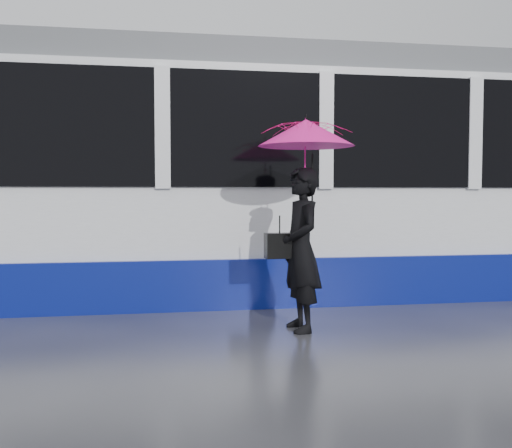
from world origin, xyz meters
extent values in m
plane|color=#29292E|center=(0.00, 0.00, 0.00)|extent=(90.00, 90.00, 0.00)
cube|color=#3F3D38|center=(0.00, 1.78, 0.01)|extent=(34.00, 0.07, 0.02)
cube|color=#3F3D38|center=(0.00, 3.22, 0.01)|extent=(34.00, 0.07, 0.02)
cube|color=white|center=(0.52, 2.50, 1.52)|extent=(24.00, 2.40, 2.95)
cube|color=navy|center=(0.52, 2.50, 0.31)|extent=(24.00, 2.56, 0.62)
cube|color=black|center=(0.52, 2.50, 2.20)|extent=(23.00, 2.48, 1.40)
cube|color=#55585D|center=(0.52, 2.50, 3.17)|extent=(23.60, 2.20, 0.35)
imported|color=black|center=(1.41, 0.10, 0.84)|extent=(0.46, 0.65, 1.69)
imported|color=#EB134F|center=(1.46, 0.10, 1.78)|extent=(1.01, 1.02, 0.84)
cone|color=#EB134F|center=(1.46, 0.10, 2.04)|extent=(1.08, 1.08, 0.27)
cylinder|color=black|center=(1.46, 0.10, 2.20)|extent=(0.01, 0.01, 0.06)
cylinder|color=black|center=(1.54, 0.13, 1.46)|extent=(0.02, 0.02, 0.74)
cube|color=black|center=(1.19, 0.12, 0.88)|extent=(0.31, 0.16, 0.26)
cylinder|color=black|center=(1.19, 0.12, 1.10)|extent=(0.01, 0.01, 0.18)
camera|label=1|loc=(-0.01, -5.59, 1.41)|focal=40.00mm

